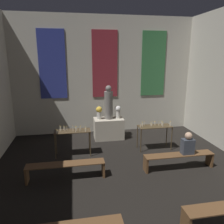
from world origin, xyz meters
TOP-DOWN VIEW (x-y plane):
  - wall_back at (0.00, 10.18)m, footprint 8.10×0.16m
  - altar at (0.00, 9.16)m, footprint 1.21×0.73m
  - statue at (0.00, 9.16)m, footprint 0.35×0.35m
  - flower_vase_left at (-0.39, 9.16)m, footprint 0.25×0.25m
  - flower_vase_right at (0.39, 9.16)m, footprint 0.25×0.25m
  - candle_rack_left at (-1.49, 7.77)m, footprint 1.23×0.49m
  - candle_rack_right at (1.49, 7.77)m, footprint 1.23×0.49m
  - pew_back_left at (-1.69, 6.23)m, footprint 2.16×0.36m
  - pew_back_right at (1.69, 6.23)m, footprint 2.16×0.36m
  - person_seated at (1.95, 6.23)m, footprint 0.36×0.24m

SIDE VIEW (x-z plane):
  - pew_back_left at x=-1.69m, z-range 0.11..0.59m
  - pew_back_right at x=1.69m, z-range 0.11..0.59m
  - altar at x=0.00m, z-range 0.00..0.86m
  - candle_rack_right at x=1.49m, z-range 0.23..1.32m
  - candle_rack_left at x=-1.49m, z-range 0.23..1.32m
  - person_seated at x=1.95m, z-range 0.44..1.12m
  - flower_vase_left at x=-0.39m, z-range 0.89..1.42m
  - flower_vase_right at x=0.39m, z-range 0.89..1.42m
  - statue at x=0.00m, z-range 0.80..2.18m
  - wall_back at x=0.00m, z-range 0.03..5.08m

